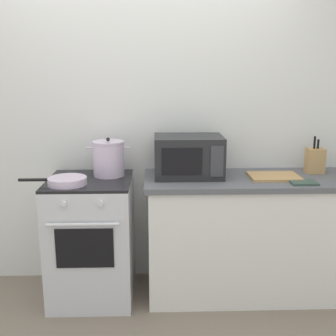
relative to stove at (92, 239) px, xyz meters
name	(u,v)px	position (x,y,z in m)	size (l,w,h in m)	color
back_wall	(176,127)	(0.65, 0.37, 0.79)	(4.40, 0.10, 2.50)	silver
lower_cabinet_right	(257,238)	(1.25, 0.02, -0.02)	(1.64, 0.56, 0.88)	white
countertop_right	(260,180)	(1.25, 0.02, 0.44)	(1.70, 0.60, 0.04)	#59595E
stove	(92,239)	(0.00, 0.00, 0.00)	(0.60, 0.64, 0.92)	silver
stock_pot	(109,158)	(0.13, 0.11, 0.59)	(0.32, 0.24, 0.29)	silver
frying_pan	(66,181)	(-0.13, -0.13, 0.48)	(0.47, 0.27, 0.05)	silver
microwave	(188,156)	(0.72, 0.08, 0.61)	(0.50, 0.37, 0.30)	#232326
cutting_board	(274,177)	(1.35, 0.00, 0.47)	(0.36, 0.26, 0.02)	tan
knife_block	(315,161)	(1.70, 0.14, 0.56)	(0.13, 0.10, 0.28)	tan
oven_mitt	(303,182)	(1.51, -0.16, 0.47)	(0.18, 0.14, 0.02)	#384C42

